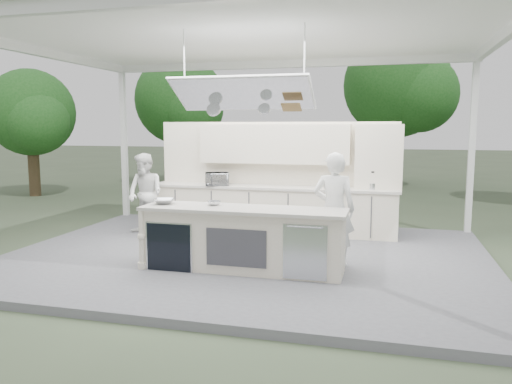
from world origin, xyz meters
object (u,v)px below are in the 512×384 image
(head_chef, at_px, (334,210))
(sous_chef, at_px, (145,194))
(back_counter, at_px, (272,209))
(demo_island, at_px, (241,239))

(head_chef, xyz_separation_m, sous_chef, (-3.88, 1.33, -0.07))
(head_chef, relative_size, sous_chef, 1.09)
(back_counter, xyz_separation_m, head_chef, (1.49, -2.23, 0.41))
(head_chef, bearing_deg, back_counter, -56.19)
(demo_island, height_order, back_counter, same)
(back_counter, distance_m, head_chef, 2.71)
(demo_island, height_order, head_chef, head_chef)
(back_counter, bearing_deg, demo_island, -86.37)
(head_chef, bearing_deg, sous_chef, -18.98)
(demo_island, distance_m, back_counter, 2.82)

